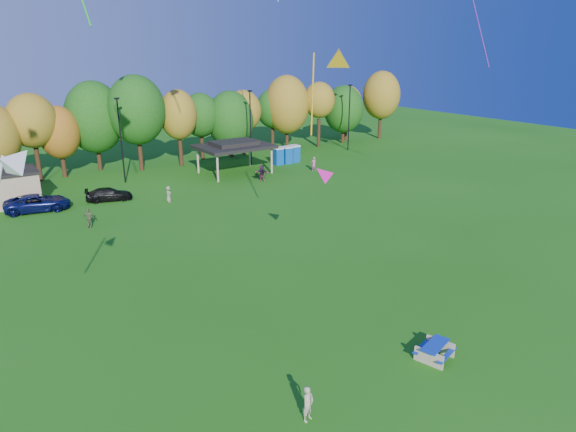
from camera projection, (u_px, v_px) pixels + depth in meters
ground at (358, 371)px, 23.71m from camera, size 160.00×160.00×0.00m
tree_line at (77, 124)px, 56.82m from camera, size 93.57×10.55×11.15m
lamp_posts at (121, 138)px, 54.46m from camera, size 64.50×0.25×9.09m
utility_building at (2, 189)px, 47.48m from camera, size 6.30×4.30×3.25m
pavilion at (234, 146)px, 59.11m from camera, size 8.20×6.20×3.77m
porta_potties at (286, 155)px, 64.68m from camera, size 3.75×1.34×2.18m
picnic_table at (435, 350)px, 24.50m from camera, size 2.13×1.92×0.78m
kite_flyer at (308, 404)px, 20.36m from camera, size 0.65×0.52×1.54m
car_c at (37, 203)px, 46.20m from camera, size 5.91×3.54×1.54m
car_d at (109, 194)px, 49.35m from camera, size 4.60×2.85×1.24m
far_person_0 at (169, 194)px, 48.83m from camera, size 0.69×0.87×1.56m
far_person_1 at (262, 173)px, 56.27m from camera, size 1.49×1.64×1.82m
far_person_3 at (314, 164)px, 60.84m from camera, size 0.66×0.47×1.69m
far_person_5 at (89, 218)px, 42.02m from camera, size 0.97×0.93×1.62m
kite_3 at (338, 56)px, 29.70m from camera, size 2.82×3.13×5.64m
kite_7 at (17, 161)px, 16.01m from camera, size 2.09×1.39×3.40m
kite_14 at (322, 174)px, 29.87m from camera, size 1.70×1.57×1.37m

